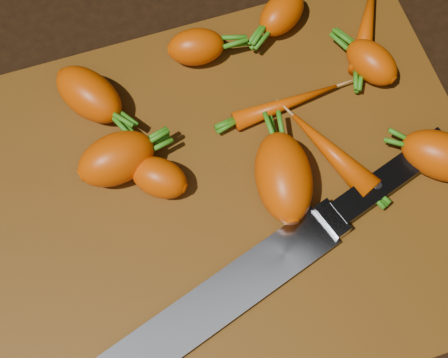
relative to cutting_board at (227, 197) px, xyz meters
name	(u,v)px	position (x,y,z in m)	size (l,w,h in m)	color
ground	(227,201)	(0.00, 0.00, -0.01)	(2.00, 2.00, 0.01)	black
cutting_board	(227,197)	(0.00, 0.00, 0.00)	(0.50, 0.40, 0.01)	brown
carrot_0	(116,159)	(-0.09, 0.06, 0.03)	(0.08, 0.05, 0.05)	#D94700
carrot_1	(159,178)	(-0.06, 0.03, 0.02)	(0.06, 0.04, 0.04)	#D94700
carrot_2	(89,94)	(-0.10, 0.14, 0.03)	(0.08, 0.05, 0.05)	#D94700
carrot_3	(284,177)	(0.05, -0.01, 0.03)	(0.09, 0.05, 0.05)	#D94700
carrot_4	(282,13)	(0.12, 0.17, 0.02)	(0.06, 0.04, 0.04)	#D94700
carrot_5	(196,47)	(0.02, 0.16, 0.03)	(0.06, 0.04, 0.04)	#D94700
carrot_6	(442,156)	(0.20, -0.03, 0.03)	(0.08, 0.05, 0.05)	#D94700
carrot_7	(367,26)	(0.20, 0.13, 0.02)	(0.11, 0.02, 0.02)	#D94700
carrot_8	(286,104)	(0.09, 0.07, 0.02)	(0.11, 0.02, 0.02)	#D94700
carrot_9	(331,152)	(0.11, 0.01, 0.02)	(0.11, 0.03, 0.03)	#D94700
carrot_10	(372,62)	(0.18, 0.09, 0.02)	(0.06, 0.04, 0.04)	#D94700
knife	(244,283)	(-0.01, -0.09, 0.02)	(0.38, 0.15, 0.02)	gray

